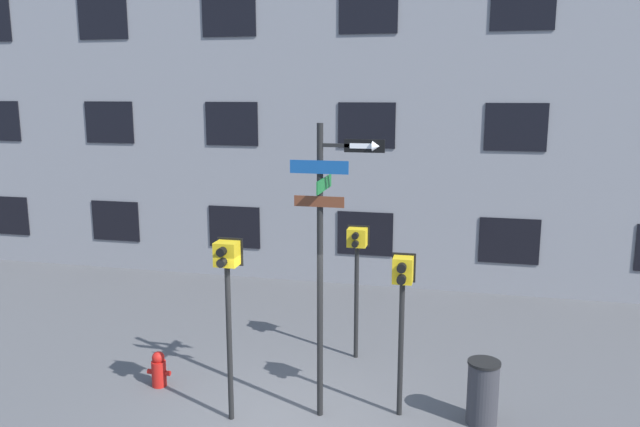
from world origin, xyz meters
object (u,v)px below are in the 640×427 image
(street_sign_pole, at_px, (325,246))
(pedestrian_signal_left, at_px, (227,282))
(pedestrian_signal_right, at_px, (402,293))
(trash_bin, at_px, (483,392))
(fire_hydrant, at_px, (159,370))
(pedestrian_signal_across, at_px, (357,256))

(street_sign_pole, height_order, pedestrian_signal_left, street_sign_pole)
(pedestrian_signal_right, relative_size, trash_bin, 2.56)
(pedestrian_signal_left, relative_size, fire_hydrant, 4.56)
(pedestrian_signal_right, bearing_deg, pedestrian_signal_left, -164.12)
(pedestrian_signal_across, distance_m, fire_hydrant, 3.86)
(pedestrian_signal_across, relative_size, trash_bin, 2.53)
(street_sign_pole, bearing_deg, fire_hydrant, 173.61)
(pedestrian_signal_right, xyz_separation_m, fire_hydrant, (-3.96, 0.04, -1.64))
(street_sign_pole, relative_size, trash_bin, 4.51)
(street_sign_pole, distance_m, pedestrian_signal_across, 2.29)
(pedestrian_signal_left, xyz_separation_m, pedestrian_signal_right, (2.42, 0.69, -0.20))
(pedestrian_signal_left, height_order, trash_bin, pedestrian_signal_left)
(pedestrian_signal_left, height_order, pedestrian_signal_right, pedestrian_signal_left)
(pedestrian_signal_across, relative_size, fire_hydrant, 4.08)
(pedestrian_signal_right, distance_m, fire_hydrant, 4.28)
(street_sign_pole, relative_size, pedestrian_signal_right, 1.76)
(pedestrian_signal_across, bearing_deg, trash_bin, -40.54)
(pedestrian_signal_right, distance_m, trash_bin, 1.87)
(street_sign_pole, distance_m, pedestrian_signal_right, 1.33)
(pedestrian_signal_right, relative_size, pedestrian_signal_across, 1.01)
(trash_bin, bearing_deg, pedestrian_signal_across, 139.46)
(pedestrian_signal_left, distance_m, fire_hydrant, 2.51)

